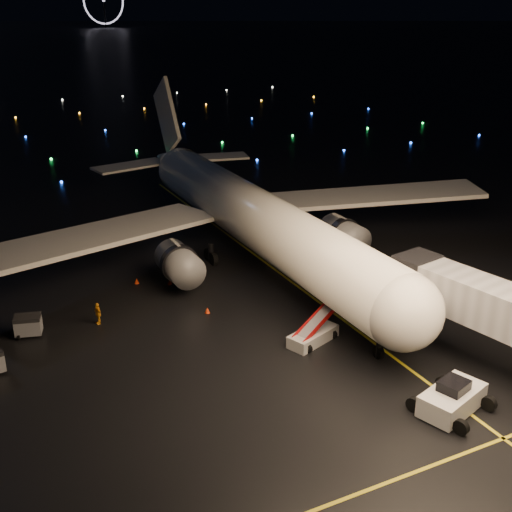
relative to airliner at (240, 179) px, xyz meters
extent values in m
cube|color=gold|center=(0.94, -10.23, -7.89)|extent=(0.25, 80.00, 0.02)
cube|color=silver|center=(0.09, -31.62, -6.80)|extent=(5.14, 3.72, 2.20)
imported|color=orange|center=(-17.27, -9.65, -6.96)|extent=(0.66, 1.16, 1.87)
cone|color=red|center=(-8.58, -11.77, -7.64)|extent=(0.59, 0.59, 0.51)
cone|color=red|center=(-9.47, -4.75, -7.65)|extent=(0.55, 0.55, 0.50)
cone|color=red|center=(-12.14, -3.16, -7.64)|extent=(0.51, 0.51, 0.51)
cube|color=gray|center=(-22.60, -9.19, -7.06)|extent=(2.28, 1.86, 1.68)
camera|label=1|loc=(-26.41, -57.06, 16.35)|focal=45.00mm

